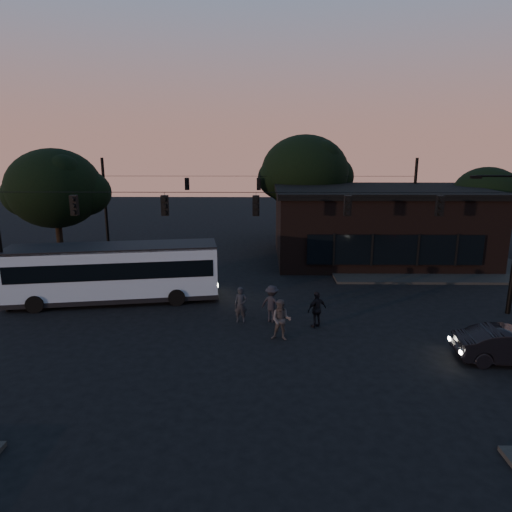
{
  "coord_description": "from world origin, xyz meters",
  "views": [
    {
      "loc": [
        0.32,
        -18.37,
        8.36
      ],
      "look_at": [
        0.0,
        4.0,
        3.0
      ],
      "focal_mm": 32.0,
      "sensor_mm": 36.0,
      "label": 1
    }
  ],
  "objects_px": {
    "car": "(512,346)",
    "pedestrian_c": "(317,309)",
    "pedestrian_a": "(241,305)",
    "pedestrian_d": "(272,304)",
    "building": "(377,223)",
    "pedestrian_b": "(281,320)",
    "bus": "(114,270)"
  },
  "relations": [
    {
      "from": "car",
      "to": "pedestrian_d",
      "type": "bearing_deg",
      "value": 69.44
    },
    {
      "from": "bus",
      "to": "car",
      "type": "relative_size",
      "value": 2.7
    },
    {
      "from": "pedestrian_a",
      "to": "pedestrian_c",
      "type": "distance_m",
      "value": 3.68
    },
    {
      "from": "pedestrian_b",
      "to": "pedestrian_d",
      "type": "height_order",
      "value": "pedestrian_b"
    },
    {
      "from": "building",
      "to": "pedestrian_b",
      "type": "distance_m",
      "value": 17.42
    },
    {
      "from": "pedestrian_a",
      "to": "pedestrian_b",
      "type": "height_order",
      "value": "pedestrian_b"
    },
    {
      "from": "pedestrian_a",
      "to": "pedestrian_d",
      "type": "distance_m",
      "value": 1.53
    },
    {
      "from": "pedestrian_b",
      "to": "pedestrian_c",
      "type": "bearing_deg",
      "value": 49.86
    },
    {
      "from": "car",
      "to": "pedestrian_a",
      "type": "distance_m",
      "value": 11.69
    },
    {
      "from": "pedestrian_a",
      "to": "pedestrian_c",
      "type": "relative_size",
      "value": 0.99
    },
    {
      "from": "pedestrian_b",
      "to": "bus",
      "type": "bearing_deg",
      "value": 159.61
    },
    {
      "from": "car",
      "to": "pedestrian_b",
      "type": "bearing_deg",
      "value": 80.95
    },
    {
      "from": "pedestrian_a",
      "to": "pedestrian_b",
      "type": "distance_m",
      "value": 2.83
    },
    {
      "from": "pedestrian_a",
      "to": "pedestrian_c",
      "type": "height_order",
      "value": "pedestrian_c"
    },
    {
      "from": "car",
      "to": "pedestrian_a",
      "type": "relative_size",
      "value": 2.43
    },
    {
      "from": "building",
      "to": "pedestrian_a",
      "type": "bearing_deg",
      "value": -126.09
    },
    {
      "from": "building",
      "to": "pedestrian_c",
      "type": "height_order",
      "value": "building"
    },
    {
      "from": "building",
      "to": "pedestrian_d",
      "type": "height_order",
      "value": "building"
    },
    {
      "from": "bus",
      "to": "car",
      "type": "distance_m",
      "value": 19.4
    },
    {
      "from": "bus",
      "to": "pedestrian_a",
      "type": "height_order",
      "value": "bus"
    },
    {
      "from": "car",
      "to": "bus",
      "type": "bearing_deg",
      "value": 72.02
    },
    {
      "from": "pedestrian_c",
      "to": "pedestrian_b",
      "type": "bearing_deg",
      "value": 9.6
    },
    {
      "from": "pedestrian_c",
      "to": "car",
      "type": "bearing_deg",
      "value": 123.15
    },
    {
      "from": "pedestrian_a",
      "to": "building",
      "type": "bearing_deg",
      "value": 54.97
    },
    {
      "from": "building",
      "to": "car",
      "type": "relative_size",
      "value": 3.62
    },
    {
      "from": "bus",
      "to": "car",
      "type": "height_order",
      "value": "bus"
    },
    {
      "from": "bus",
      "to": "pedestrian_c",
      "type": "xyz_separation_m",
      "value": [
        10.71,
        -3.63,
        -0.88
      ]
    },
    {
      "from": "pedestrian_b",
      "to": "pedestrian_d",
      "type": "xyz_separation_m",
      "value": [
        -0.36,
        2.19,
        -0.01
      ]
    },
    {
      "from": "car",
      "to": "pedestrian_d",
      "type": "relative_size",
      "value": 2.32
    },
    {
      "from": "car",
      "to": "pedestrian_c",
      "type": "height_order",
      "value": "pedestrian_c"
    },
    {
      "from": "bus",
      "to": "car",
      "type": "bearing_deg",
      "value": -31.24
    },
    {
      "from": "pedestrian_c",
      "to": "building",
      "type": "bearing_deg",
      "value": -144.49
    }
  ]
}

